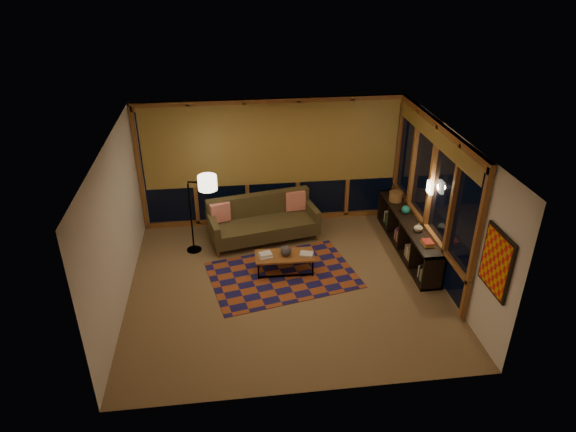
{
  "coord_description": "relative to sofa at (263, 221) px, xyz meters",
  "views": [
    {
      "loc": [
        -0.91,
        -7.44,
        5.35
      ],
      "look_at": [
        0.05,
        0.19,
        1.28
      ],
      "focal_mm": 32.0,
      "sensor_mm": 36.0,
      "label": 1
    }
  ],
  "objects": [
    {
      "name": "book_stack_b",
      "position": [
        0.68,
        -1.25,
        -0.06
      ],
      "size": [
        0.29,
        0.25,
        0.05
      ],
      "primitive_type": null,
      "rotation": [
        0.0,
        0.0,
        -0.29
      ],
      "color": "white",
      "rests_on": "coffee_table"
    },
    {
      "name": "window_wall_back",
      "position": [
        0.27,
        0.81,
        0.91
      ],
      "size": [
        5.3,
        0.16,
        2.6
      ],
      "primitive_type": null,
      "color": "#9F632E",
      "rests_on": "walls"
    },
    {
      "name": "wall_art",
      "position": [
        2.98,
        -3.47,
        1.01
      ],
      "size": [
        0.06,
        0.74,
        0.94
      ],
      "primitive_type": null,
      "color": "red",
      "rests_on": "walls"
    },
    {
      "name": "floor",
      "position": [
        0.27,
        -1.62,
        -0.44
      ],
      "size": [
        5.5,
        5.0,
        0.01
      ],
      "primitive_type": "cube",
      "color": "#A37F52",
      "rests_on": "ground"
    },
    {
      "name": "bookshelf",
      "position": [
        2.76,
        -0.76,
        -0.1
      ],
      "size": [
        0.4,
        2.73,
        0.68
      ],
      "primitive_type": null,
      "color": "black",
      "rests_on": "floor"
    },
    {
      "name": "pillow_right",
      "position": [
        0.7,
        0.38,
        0.2
      ],
      "size": [
        0.42,
        0.16,
        0.41
      ],
      "primitive_type": null,
      "rotation": [
        0.0,
        0.0,
        0.07
      ],
      "color": "red",
      "rests_on": "sofa"
    },
    {
      "name": "ceiling",
      "position": [
        0.27,
        -1.62,
        2.26
      ],
      "size": [
        5.5,
        5.0,
        0.01
      ],
      "primitive_type": "cube",
      "color": "white",
      "rests_on": "walls"
    },
    {
      "name": "floor_lamp",
      "position": [
        -1.4,
        -0.23,
        0.37
      ],
      "size": [
        0.6,
        0.46,
        1.62
      ],
      "primitive_type": null,
      "rotation": [
        0.0,
        0.0,
        -0.2
      ],
      "color": "black",
      "rests_on": "floor"
    },
    {
      "name": "window_wall_right",
      "position": [
        2.95,
        -1.02,
        0.91
      ],
      "size": [
        0.16,
        3.7,
        2.6
      ],
      "primitive_type": null,
      "color": "#9F632E",
      "rests_on": "walls"
    },
    {
      "name": "walls",
      "position": [
        0.27,
        -1.62,
        0.91
      ],
      "size": [
        5.51,
        5.01,
        2.7
      ],
      "color": "silver",
      "rests_on": "floor"
    },
    {
      "name": "book_stack_a",
      "position": [
        -0.06,
        -1.21,
        -0.05
      ],
      "size": [
        0.28,
        0.24,
        0.07
      ],
      "primitive_type": null,
      "rotation": [
        0.0,
        0.0,
        0.23
      ],
      "color": "white",
      "rests_on": "coffee_table"
    },
    {
      "name": "basket",
      "position": [
        2.74,
        0.09,
        0.34
      ],
      "size": [
        0.31,
        0.31,
        0.2
      ],
      "primitive_type": "cylinder",
      "rotation": [
        0.0,
        0.0,
        -0.16
      ],
      "color": "olive",
      "rests_on": "bookshelf"
    },
    {
      "name": "pillow_left",
      "position": [
        -0.85,
        0.05,
        0.2
      ],
      "size": [
        0.41,
        0.25,
        0.39
      ],
      "primitive_type": null,
      "rotation": [
        0.0,
        0.0,
        0.34
      ],
      "color": "red",
      "rests_on": "sofa"
    },
    {
      "name": "coffee_table",
      "position": [
        0.29,
        -1.2,
        -0.26
      ],
      "size": [
        1.08,
        0.52,
        0.36
      ],
      "primitive_type": null,
      "rotation": [
        0.0,
        0.0,
        -0.03
      ],
      "color": "#9F632E",
      "rests_on": "floor"
    },
    {
      "name": "teal_bowl",
      "position": [
        2.76,
        -0.49,
        0.33
      ],
      "size": [
        0.21,
        0.21,
        0.17
      ],
      "primitive_type": "sphere",
      "rotation": [
        0.0,
        0.0,
        0.34
      ],
      "color": "#187869",
      "rests_on": "bookshelf"
    },
    {
      "name": "wall_sconce",
      "position": [
        2.89,
        -1.17,
        1.11
      ],
      "size": [
        0.12,
        0.18,
        0.22
      ],
      "primitive_type": null,
      "color": "#FFF0CF",
      "rests_on": "walls"
    },
    {
      "name": "shelf_book_stack",
      "position": [
        2.76,
        -1.69,
        0.28
      ],
      "size": [
        0.25,
        0.3,
        0.08
      ],
      "primitive_type": null,
      "rotation": [
        0.0,
        0.0,
        0.29
      ],
      "color": "white",
      "rests_on": "bookshelf"
    },
    {
      "name": "ceramic_pot",
      "position": [
        0.31,
        -1.21,
        0.02
      ],
      "size": [
        0.21,
        0.21,
        0.2
      ],
      "primitive_type": "sphere",
      "rotation": [
        0.0,
        0.0,
        0.07
      ],
      "color": "black",
      "rests_on": "coffee_table"
    },
    {
      "name": "area_rug",
      "position": [
        0.24,
        -1.32,
        -0.43
      ],
      "size": [
        2.88,
        2.22,
        0.01
      ],
      "primitive_type": "cube",
      "rotation": [
        0.0,
        0.0,
        0.21
      ],
      "color": "#93441F",
      "rests_on": "floor"
    },
    {
      "name": "vase",
      "position": [
        2.76,
        -1.21,
        0.33
      ],
      "size": [
        0.21,
        0.21,
        0.17
      ],
      "primitive_type": "imported",
      "rotation": [
        0.0,
        0.0,
        0.33
      ],
      "color": "tan",
      "rests_on": "bookshelf"
    },
    {
      "name": "sofa",
      "position": [
        0.0,
        0.0,
        0.0
      ],
      "size": [
        2.28,
        1.29,
        0.88
      ],
      "primitive_type": null,
      "rotation": [
        0.0,
        0.0,
        0.2
      ],
      "color": "#483E1D",
      "rests_on": "floor"
    }
  ]
}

